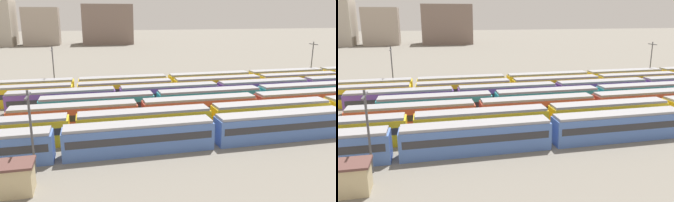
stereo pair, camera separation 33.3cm
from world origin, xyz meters
The scene contains 13 objects.
ground_plane centered at (0.00, 15.60, 0.00)m, with size 600.00×600.00×0.00m, color slate.
train_track_0 centered at (6.06, 0.00, 1.90)m, with size 55.80×3.06×3.75m.
train_track_1 centered at (26.49, 5.20, 1.90)m, with size 93.60×3.06×3.75m.
train_track_2 centered at (26.59, 10.40, 1.90)m, with size 74.70×3.06×3.75m.
train_track_4 centered at (43.13, 20.80, 1.90)m, with size 112.50×3.06×3.75m.
train_track_5 centered at (26.26, 26.00, 1.90)m, with size 93.60×3.06×3.75m.
train_track_6 centered at (35.81, 31.20, 1.90)m, with size 112.50×3.06×3.75m.
catenary_pole_1 centered at (-6.41, 34.48, 5.46)m, with size 0.24×3.20×9.83m.
catenary_pole_2 centered at (-5.52, -3.04, 5.02)m, with size 0.24×3.20×8.97m.
catenary_pole_3 centered at (53.93, 34.06, 5.42)m, with size 0.24×3.20×9.76m.
signal_hut centered at (-6.70, -6.95, 1.55)m, with size 3.60×3.00×3.04m.
distant_building_1 centered at (-22.30, 157.47, 9.81)m, with size 18.19×14.63×19.62m, color #A89989.
distant_building_2 centered at (12.16, 157.47, 10.68)m, with size 27.02×20.44×21.37m, color #7A665B.
Camera 2 is at (0.80, -38.06, 16.29)m, focal length 36.14 mm.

